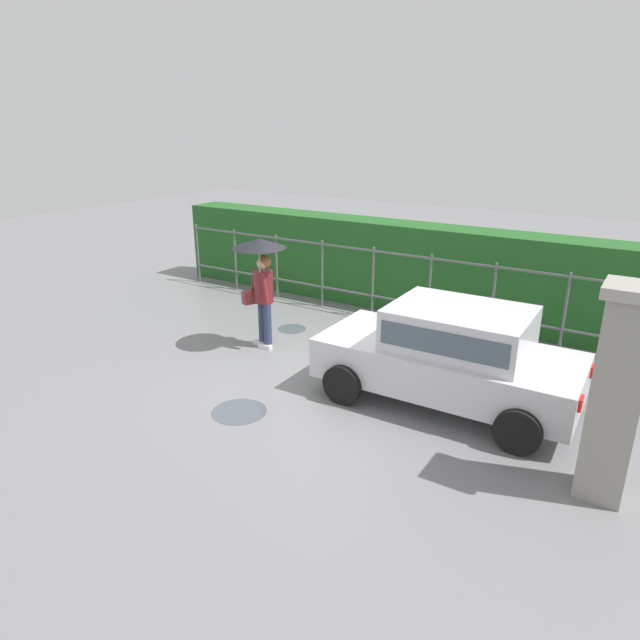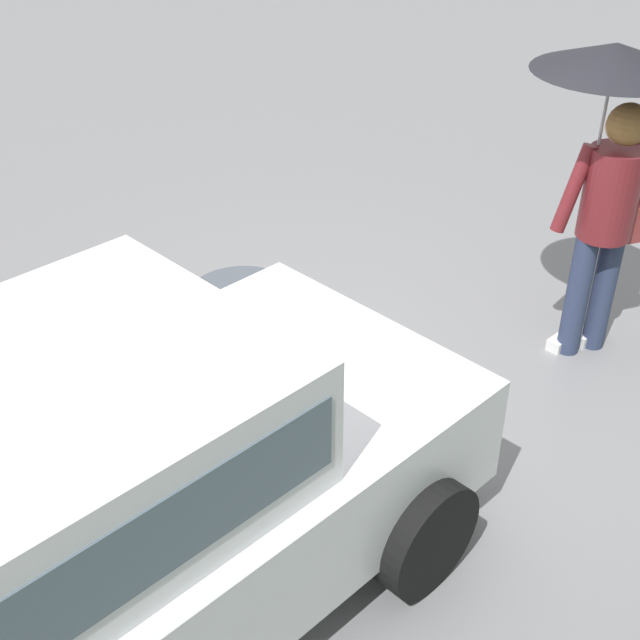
# 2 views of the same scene
# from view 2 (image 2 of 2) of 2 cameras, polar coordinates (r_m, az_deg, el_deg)

# --- Properties ---
(ground_plane) EXTENTS (40.00, 40.00, 0.00)m
(ground_plane) POSITION_cam_2_polar(r_m,az_deg,el_deg) (5.32, 4.62, -5.55)
(ground_plane) COLOR slate
(car) EXTENTS (3.76, 1.91, 1.48)m
(car) POSITION_cam_2_polar(r_m,az_deg,el_deg) (3.65, -16.73, -12.21)
(car) COLOR silver
(car) RESTS_ON ground
(pedestrian) EXTENTS (0.94, 0.94, 2.04)m
(pedestrian) POSITION_cam_2_polar(r_m,az_deg,el_deg) (5.42, 19.12, 11.27)
(pedestrian) COLOR #2D3856
(pedestrian) RESTS_ON ground
(puddle_near) EXTENTS (0.80, 0.80, 0.00)m
(puddle_near) POSITION_cam_2_polar(r_m,az_deg,el_deg) (6.43, -5.41, 1.94)
(puddle_near) COLOR #4C545B
(puddle_near) RESTS_ON ground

